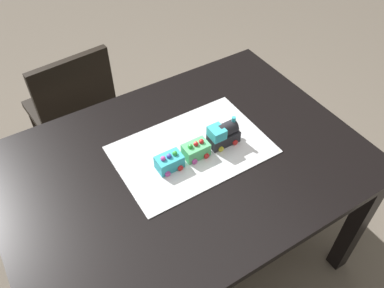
# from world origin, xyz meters

# --- Properties ---
(ground_plane) EXTENTS (8.00, 8.00, 0.00)m
(ground_plane) POSITION_xyz_m (0.00, 0.00, 0.00)
(ground_plane) COLOR #6B6054
(dining_table) EXTENTS (1.40, 1.00, 0.74)m
(dining_table) POSITION_xyz_m (0.00, 0.00, 0.63)
(dining_table) COLOR black
(dining_table) RESTS_ON ground
(chair) EXTENTS (0.44, 0.44, 0.86)m
(chair) POSITION_xyz_m (0.20, -0.83, 0.47)
(chair) COLOR black
(chair) RESTS_ON ground
(cake_board) EXTENTS (0.60, 0.40, 0.00)m
(cake_board) POSITION_xyz_m (-0.06, -0.03, 0.74)
(cake_board) COLOR silver
(cake_board) RESTS_ON dining_table
(cake_locomotive) EXTENTS (0.14, 0.08, 0.12)m
(cake_locomotive) POSITION_xyz_m (-0.19, -0.00, 0.79)
(cake_locomotive) COLOR #232328
(cake_locomotive) RESTS_ON cake_board
(cake_car_gondola_mint_green) EXTENTS (0.10, 0.08, 0.07)m
(cake_car_gondola_mint_green) POSITION_xyz_m (-0.06, -0.00, 0.77)
(cake_car_gondola_mint_green) COLOR #59CC7A
(cake_car_gondola_mint_green) RESTS_ON cake_board
(cake_car_hopper_turquoise) EXTENTS (0.10, 0.08, 0.07)m
(cake_car_hopper_turquoise) POSITION_xyz_m (0.06, -0.00, 0.77)
(cake_car_hopper_turquoise) COLOR #38B7C6
(cake_car_hopper_turquoise) RESTS_ON cake_board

